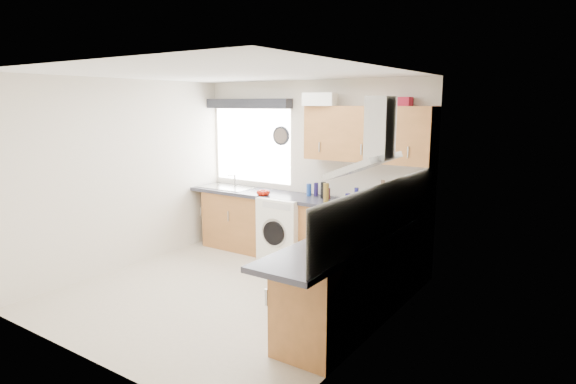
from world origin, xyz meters
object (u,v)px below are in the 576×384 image
Objects in this scene: upper_cabinets at (368,134)px; washing_machine at (286,228)px; oven at (359,277)px; extractor_hood at (372,147)px.

washing_machine is at bearing -168.44° from upper_cabinets.
extractor_hood is (0.10, -0.00, 1.34)m from oven.
upper_cabinets is 1.87× the size of washing_machine.
oven is 0.94× the size of washing_machine.
oven is 1.99m from upper_cabinets.
upper_cabinets is at bearing 116.13° from extractor_hood.
washing_machine reaches higher than oven.
upper_cabinets reaches higher than extractor_hood.
extractor_hood is 1.48m from upper_cabinets.
upper_cabinets reaches higher than oven.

